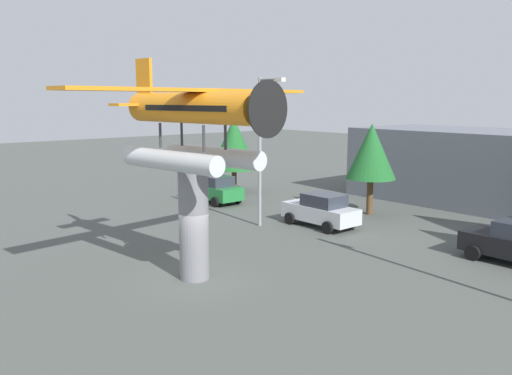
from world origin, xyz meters
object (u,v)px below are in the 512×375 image
Objects in this scene: display_pedestal at (194,224)px; floatplane_monument at (194,122)px; car_near_green at (214,189)px; tree_west at (234,144)px; streetlight_primary at (262,141)px; storefront_building at (459,165)px; tree_east at (371,152)px; car_mid_silver at (321,210)px.

display_pedestal is 3.76m from floatplane_monument.
display_pedestal is 14.82m from car_near_green.
car_near_green is at bearing -55.77° from tree_west.
streetlight_primary is 0.61× the size of storefront_building.
floatplane_monument is 2.49× the size of car_near_green.
floatplane_monument is at bearing 141.62° from car_near_green.
storefront_building reaches higher than display_pedestal.
storefront_building is (9.77, 12.76, 1.46)m from car_near_green.
floatplane_monument is 14.43m from tree_east.
car_mid_silver is (8.98, 0.39, 0.00)m from car_near_green.
floatplane_monument is 22.34m from storefront_building.
floatplane_monument is at bearing -85.12° from storefront_building.
storefront_building is (0.79, 12.37, 1.46)m from car_mid_silver.
streetlight_primary is 1.46× the size of tree_east.
tree_west reaches higher than tree_east.
car_mid_silver is at bearing -15.11° from tree_west.
car_near_green is (-11.52, 9.24, -1.20)m from display_pedestal.
storefront_building is at bearing -93.67° from car_mid_silver.
floatplane_monument is 1.96× the size of tree_west.
display_pedestal reaches higher than car_mid_silver.
car_mid_silver is 5.17m from tree_east.
streetlight_primary is at bearing 49.07° from car_mid_silver.
car_near_green is 0.79× the size of tree_west.
floatplane_monument is (0.13, 0.02, 3.75)m from display_pedestal.
display_pedestal is 18.84m from tree_west.
storefront_building is (2.81, 14.70, -2.14)m from streetlight_primary.
tree_west is at bearing 131.20° from floatplane_monument.
storefront_building reaches higher than car_mid_silver.
display_pedestal is 8.93m from streetlight_primary.
streetlight_primary is (-4.56, 7.30, 2.40)m from display_pedestal.
tree_east is at bearing 6.67° from tree_west.
car_near_green is at bearing -151.59° from tree_east.
display_pedestal is at bearing 141.27° from car_near_green.
streetlight_primary reaches higher than storefront_building.
streetlight_primary is 6.97m from tree_east.
floatplane_monument is at bearing 105.53° from car_mid_silver.
tree_east is (-0.21, 4.35, 2.78)m from car_mid_silver.
tree_west is (-2.34, 3.44, 2.60)m from car_near_green.
tree_west is at bearing 137.54° from display_pedestal.
car_near_green is 0.33× the size of storefront_building.
tree_west reaches higher than display_pedestal.
streetlight_primary is at bearing -30.08° from tree_west.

